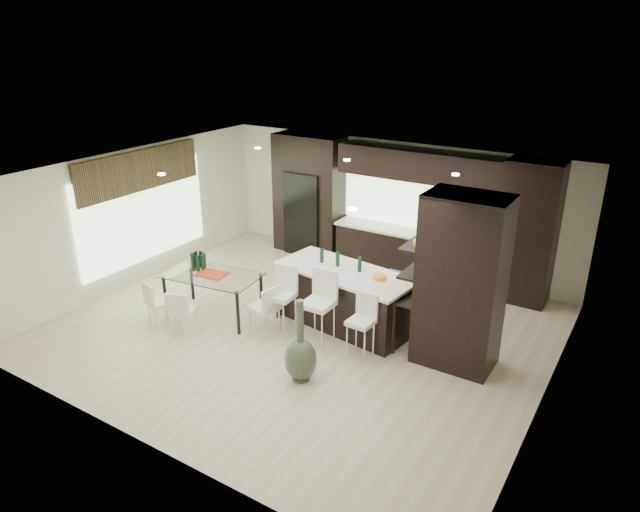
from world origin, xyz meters
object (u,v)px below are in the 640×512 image
Objects in this scene: kitchen_island at (345,298)px; stool_left at (281,307)px; chair_far at (161,305)px; bench at (406,305)px; chair_near at (183,313)px; chair_end at (264,310)px; stool_mid at (318,317)px; floor_vase at (300,341)px; dining_table at (213,295)px; stool_right at (361,333)px.

kitchen_island is 1.13m from stool_left.
stool_left is 1.22× the size of chair_far.
chair_far is at bearing -158.91° from stool_left.
bench is 4.32m from chair_far.
chair_near is 0.91× the size of chair_end.
chair_far reaches higher than chair_near.
stool_left is at bearing -124.01° from kitchen_island.
stool_mid is (0.00, -0.86, 0.01)m from kitchen_island.
chair_end is (1.67, 0.77, 0.02)m from chair_far.
stool_left is 2.28m from bench.
stool_mid is at bearing -74.26° from chair_end.
kitchen_island is at bearing -36.99° from chair_end.
floor_vase is at bearing 20.07° from chair_far.
stool_left reaches higher than bench.
stool_mid is 1.38× the size of chair_near.
chair_near is (-2.96, -2.55, 0.15)m from bench.
bench is at bearing -36.54° from chair_end.
dining_table is at bearing -178.42° from stool_left.
chair_far is at bearing -145.13° from bench.
stool_mid is at bearing -5.44° from stool_left.
kitchen_island is at bearing -136.22° from bench.
dining_table is 2.03× the size of chair_end.
chair_end is (-0.25, -0.14, -0.07)m from stool_left.
stool_left is at bearing 13.88° from chair_near.
stool_mid is (0.75, -0.02, 0.04)m from stool_left.
floor_vase is (0.30, -0.96, 0.13)m from stool_mid.
floor_vase is (1.05, -0.98, 0.17)m from stool_left.
stool_left is 2.13m from chair_far.
chair_far reaches higher than bench.
stool_right is 0.72× the size of bench.
kitchen_island reaches higher than bench.
stool_left is 0.74× the size of floor_vase.
dining_table is 2.23× the size of chair_near.
kitchen_island is 1.18m from bench.
floor_vase is 2.46m from chair_near.
chair_near is (-1.40, -0.90, -0.10)m from stool_left.
floor_vase is 0.77× the size of dining_table.
chair_end is at bearing -136.77° from bench.
stool_right is 1.77m from chair_end.
dining_table is (-2.15, -0.12, -0.12)m from stool_mid.
chair_far is at bearing 162.25° from chair_near.
stool_right is at bearing -39.45° from kitchen_island.
stool_right is at bearing 2.11° from stool_mid.
dining_table is at bearing 76.99° from chair_far.
stool_right is at bearing -93.20° from bench.
stool_mid is 1.87m from bench.
kitchen_island is 2.37m from dining_table.
stool_right is 3.55m from chair_far.
floor_vase is at bearing -20.64° from chair_near.
stool_right is 2.91m from dining_table.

